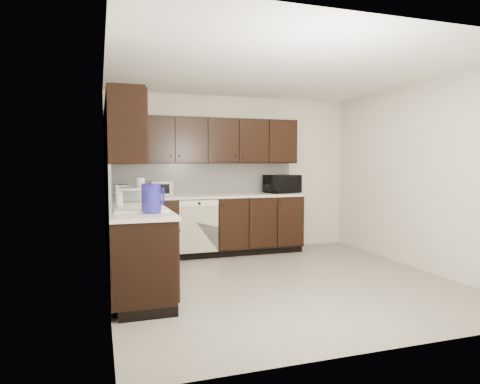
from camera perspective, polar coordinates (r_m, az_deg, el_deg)
name	(u,v)px	position (r m, az deg, el deg)	size (l,w,h in m)	color
floor	(282,281)	(5.31, 5.59, -11.75)	(4.00, 4.00, 0.00)	gray
ceiling	(283,71)	(5.22, 5.79, 15.71)	(4.00, 4.00, 0.00)	white
wall_back	(233,174)	(6.99, -0.99, 2.45)	(4.00, 0.02, 2.50)	beige
wall_left	(107,180)	(4.68, -17.33, 1.50)	(0.02, 4.00, 2.50)	beige
wall_right	(420,176)	(6.20, 22.84, 1.94)	(0.02, 4.00, 2.50)	beige
wall_front	(392,188)	(3.39, 19.55, 0.57)	(4.00, 0.02, 2.50)	beige
lower_cabinets	(182,237)	(5.97, -7.72, -5.93)	(3.00, 2.80, 0.90)	black
countertop	(182,200)	(5.90, -7.78, -1.09)	(3.03, 2.83, 0.04)	beige
backsplash	(164,181)	(6.06, -10.12, 1.48)	(3.00, 2.80, 0.48)	silver
upper_cabinets	(173,138)	(5.96, -8.92, 7.13)	(3.00, 2.80, 0.70)	black
dishwasher	(199,223)	(6.30, -5.48, -4.17)	(0.58, 0.04, 0.78)	#F4EBC7
sink	(139,214)	(4.71, -13.35, -2.92)	(0.54, 0.82, 0.42)	#F4EBC7
microwave	(282,184)	(6.98, 5.65, 1.08)	(0.53, 0.36, 0.29)	black
soap_bottle_a	(151,198)	(4.86, -11.72, -0.82)	(0.09, 0.09, 0.19)	gray
soap_bottle_b	(119,197)	(4.87, -15.81, -0.69)	(0.09, 0.09, 0.23)	gray
toaster_oven	(159,188)	(6.49, -10.76, 0.47)	(0.34, 0.26, 0.22)	silver
storage_bin	(138,195)	(5.61, -13.49, -0.41)	(0.40, 0.30, 0.16)	silver
blue_pitcher	(151,198)	(4.28, -11.75, -0.84)	(0.19, 0.19, 0.29)	#161094
teal_tumbler	(145,191)	(5.99, -12.52, 0.08)	(0.09, 0.09, 0.20)	#0D998A
paper_towel_roll	(140,188)	(6.06, -13.18, 0.50)	(0.13, 0.13, 0.28)	white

